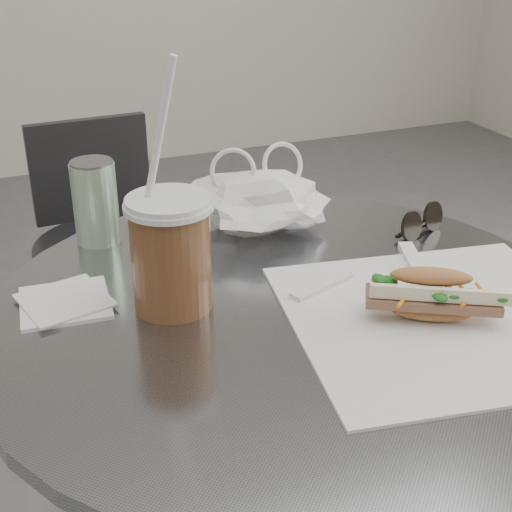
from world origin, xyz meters
name	(u,v)px	position (x,y,z in m)	size (l,w,h in m)	color
cafe_table	(286,472)	(0.00, 0.20, 0.47)	(0.76, 0.76, 0.74)	slate
chair_far	(114,285)	(-0.07, 1.11, 0.32)	(0.38, 0.39, 0.72)	#2B2B2D
sandwich_paper	(443,318)	(0.15, 0.10, 0.74)	(0.36, 0.34, 0.00)	white
banh_mi	(431,295)	(0.14, 0.10, 0.77)	(0.20, 0.16, 0.07)	#AC7941
iced_coffee	(171,251)	(-0.13, 0.25, 0.81)	(0.11, 0.11, 0.31)	brown
sunglasses	(421,223)	(0.27, 0.32, 0.76)	(0.10, 0.06, 0.05)	black
plastic_bag	(263,205)	(0.05, 0.41, 0.79)	(0.19, 0.15, 0.10)	white
napkin_stack	(65,302)	(-0.26, 0.30, 0.74)	(0.12, 0.12, 0.01)	white
drink_can	(95,202)	(-0.18, 0.48, 0.80)	(0.06, 0.06, 0.12)	#5DA162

